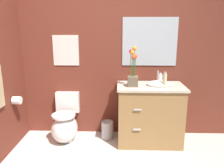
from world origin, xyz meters
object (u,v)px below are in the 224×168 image
Objects in this scene: toilet at (65,124)px; toilet_paper_roll at (17,100)px; trash_bin at (107,130)px; wall_poster at (66,50)px; wall_mirror at (150,42)px; lotion_bottle at (165,80)px; vanity_cabinet at (150,113)px; flower_vase at (133,74)px; soap_bottle at (160,79)px.

toilet is 0.77m from toilet_paper_roll.
toilet_paper_roll is at bearing -168.06° from trash_bin.
wall_mirror is (1.25, 0.00, 0.13)m from wall_poster.
lotion_bottle is at bearing -15.53° from wall_poster.
toilet_paper_roll is at bearing -161.93° from toilet.
vanity_cabinet reaches higher than trash_bin.
flower_vase is at bearing -126.72° from wall_mirror.
flower_vase is 1.09m from wall_poster.
flower_vase reaches higher than trash_bin.
trash_bin is 1.47m from wall_mirror.
wall_poster is at bearing 90.00° from toilet.
wall_poster is at bearing 180.00° from wall_mirror.
vanity_cabinet is 0.70m from trash_bin.
toilet is at bearing 178.79° from vanity_cabinet.
flower_vase reaches higher than vanity_cabinet.
lotion_bottle is (1.42, -0.13, 0.72)m from toilet.
soap_bottle is 0.20× the size of wall_mirror.
wall_poster is 4.10× the size of toilet_paper_roll.
flower_vase reaches higher than lotion_bottle.
trash_bin is at bearing 179.44° from soap_bottle.
toilet_paper_roll is (-1.23, -0.26, 0.54)m from trash_bin.
flower_vase is 0.68× the size of wall_mirror.
wall_mirror is (1.25, 0.27, 1.21)m from toilet.
wall_poster reaches higher than flower_vase.
toilet_paper_roll is (-0.60, -0.46, -0.64)m from wall_poster.
toilet is 1.60m from lotion_bottle.
wall_mirror is (-0.00, 0.29, 1.01)m from vanity_cabinet.
flower_vase is at bearing 4.30° from toilet_paper_roll.
toilet_paper_roll is at bearing -142.38° from wall_poster.
wall_mirror reaches higher than wall_poster.
soap_bottle is at bearing -8.63° from wall_poster.
lotion_bottle is at bearing -13.58° from trash_bin.
wall_poster is (-0.63, 0.20, 1.18)m from trash_bin.
wall_poster is at bearing 160.84° from flower_vase.
wall_poster is at bearing 166.76° from vanity_cabinet.
soap_bottle is (0.40, 0.13, -0.09)m from flower_vase.
toilet is at bearing -174.20° from trash_bin.
vanity_cabinet is at bearing -149.37° from soap_bottle.
lotion_bottle reaches higher than soap_bottle.
wall_mirror is at bearing 113.45° from lotion_bottle.
flower_vase is 0.43m from soap_bottle.
trash_bin is (-0.79, 0.19, -0.83)m from lotion_bottle.
wall_poster reaches higher than vanity_cabinet.
flower_vase is at bearing -19.16° from wall_poster.
trash_bin is (-0.76, 0.01, -0.80)m from soap_bottle.
flower_vase is 2.57× the size of lotion_bottle.
toilet is at bearing 175.58° from flower_vase.
lotion_bottle is 0.47× the size of wall_poster.
flower_vase is at bearing -161.58° from soap_bottle.
soap_bottle is at bearing 30.63° from vanity_cabinet.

